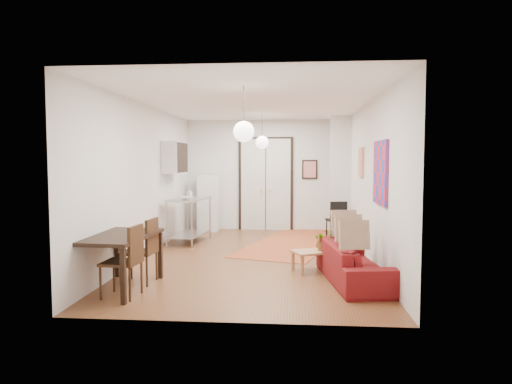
# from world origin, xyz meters

# --- Properties ---
(floor) EXTENTS (7.00, 7.00, 0.00)m
(floor) POSITION_xyz_m (0.00, 0.00, 0.00)
(floor) COLOR brown
(floor) RESTS_ON ground
(ceiling) EXTENTS (4.20, 7.00, 0.02)m
(ceiling) POSITION_xyz_m (0.00, 0.00, 2.90)
(ceiling) COLOR white
(ceiling) RESTS_ON wall_back
(wall_back) EXTENTS (4.20, 0.02, 2.90)m
(wall_back) POSITION_xyz_m (0.00, 3.50, 1.45)
(wall_back) COLOR silver
(wall_back) RESTS_ON floor
(wall_front) EXTENTS (4.20, 0.02, 2.90)m
(wall_front) POSITION_xyz_m (0.00, -3.50, 1.45)
(wall_front) COLOR silver
(wall_front) RESTS_ON floor
(wall_left) EXTENTS (0.02, 7.00, 2.90)m
(wall_left) POSITION_xyz_m (-2.10, 0.00, 1.45)
(wall_left) COLOR silver
(wall_left) RESTS_ON floor
(wall_right) EXTENTS (0.02, 7.00, 2.90)m
(wall_right) POSITION_xyz_m (2.10, 0.00, 1.45)
(wall_right) COLOR silver
(wall_right) RESTS_ON floor
(double_doors) EXTENTS (1.44, 0.06, 2.50)m
(double_doors) POSITION_xyz_m (0.00, 3.46, 1.20)
(double_doors) COLOR silver
(double_doors) RESTS_ON wall_back
(stub_partition) EXTENTS (0.50, 0.10, 2.90)m
(stub_partition) POSITION_xyz_m (1.85, 2.55, 1.45)
(stub_partition) COLOR silver
(stub_partition) RESTS_ON floor
(wall_cabinet) EXTENTS (0.35, 1.00, 0.70)m
(wall_cabinet) POSITION_xyz_m (-1.92, 1.50, 1.90)
(wall_cabinet) COLOR silver
(wall_cabinet) RESTS_ON wall_left
(painting_popart) EXTENTS (0.05, 1.00, 1.00)m
(painting_popart) POSITION_xyz_m (2.08, -1.25, 1.65)
(painting_popart) COLOR red
(painting_popart) RESTS_ON wall_right
(painting_abstract) EXTENTS (0.05, 0.50, 0.60)m
(painting_abstract) POSITION_xyz_m (2.08, 0.80, 1.80)
(painting_abstract) COLOR beige
(painting_abstract) RESTS_ON wall_right
(poster_back) EXTENTS (0.40, 0.03, 0.50)m
(poster_back) POSITION_xyz_m (1.15, 3.47, 1.60)
(poster_back) COLOR red
(poster_back) RESTS_ON wall_back
(print_left) EXTENTS (0.03, 0.44, 0.54)m
(print_left) POSITION_xyz_m (-2.07, 2.00, 1.95)
(print_left) COLOR #9A5E40
(print_left) RESTS_ON wall_left
(pendant_back) EXTENTS (0.30, 0.30, 0.80)m
(pendant_back) POSITION_xyz_m (0.00, 2.00, 2.25)
(pendant_back) COLOR silver
(pendant_back) RESTS_ON ceiling
(pendant_front) EXTENTS (0.30, 0.30, 0.80)m
(pendant_front) POSITION_xyz_m (0.00, -2.00, 2.25)
(pendant_front) COLOR silver
(pendant_front) RESTS_ON ceiling
(kilim_rug) EXTENTS (2.70, 4.45, 0.01)m
(kilim_rug) POSITION_xyz_m (0.78, 1.69, 0.01)
(kilim_rug) COLOR #C26330
(kilim_rug) RESTS_ON floor
(sofa) EXTENTS (1.06, 2.10, 0.59)m
(sofa) POSITION_xyz_m (1.64, -1.62, 0.29)
(sofa) COLOR maroon
(sofa) RESTS_ON floor
(coffee_table) EXTENTS (0.91, 0.73, 0.35)m
(coffee_table) POSITION_xyz_m (1.11, -1.02, 0.31)
(coffee_table) COLOR tan
(coffee_table) RESTS_ON floor
(potted_plant) EXTENTS (0.37, 0.39, 0.34)m
(potted_plant) POSITION_xyz_m (1.21, -1.02, 0.53)
(potted_plant) COLOR #2E672F
(potted_plant) RESTS_ON coffee_table
(kitchen_counter) EXTENTS (0.82, 1.38, 1.00)m
(kitchen_counter) POSITION_xyz_m (-1.60, 1.46, 0.66)
(kitchen_counter) COLOR #AAACAE
(kitchen_counter) RESTS_ON floor
(bowl) EXTENTS (0.30, 0.30, 0.06)m
(bowl) POSITION_xyz_m (-1.60, 1.16, 1.02)
(bowl) COLOR white
(bowl) RESTS_ON kitchen_counter
(soap_bottle) EXTENTS (0.12, 0.12, 0.21)m
(soap_bottle) POSITION_xyz_m (-1.65, 1.71, 1.10)
(soap_bottle) COLOR teal
(soap_bottle) RESTS_ON kitchen_counter
(fridge) EXTENTS (0.52, 0.52, 1.46)m
(fridge) POSITION_xyz_m (-1.47, 3.15, 0.73)
(fridge) COLOR white
(fridge) RESTS_ON floor
(dining_table) EXTENTS (0.91, 1.47, 0.79)m
(dining_table) POSITION_xyz_m (-1.75, -2.28, 0.70)
(dining_table) COLOR black
(dining_table) RESTS_ON floor
(dining_chair_near) EXTENTS (0.50, 0.68, 0.97)m
(dining_chair_near) POSITION_xyz_m (-1.60, -1.84, 0.56)
(dining_chair_near) COLOR #382111
(dining_chair_near) RESTS_ON floor
(dining_chair_far) EXTENTS (0.50, 0.68, 0.97)m
(dining_chair_far) POSITION_xyz_m (-1.60, -2.54, 0.56)
(dining_chair_far) COLOR #382111
(dining_chair_far) RESTS_ON floor
(black_side_chair) EXTENTS (0.49, 0.49, 0.89)m
(black_side_chair) POSITION_xyz_m (1.73, 2.35, 0.52)
(black_side_chair) COLOR black
(black_side_chair) RESTS_ON floor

